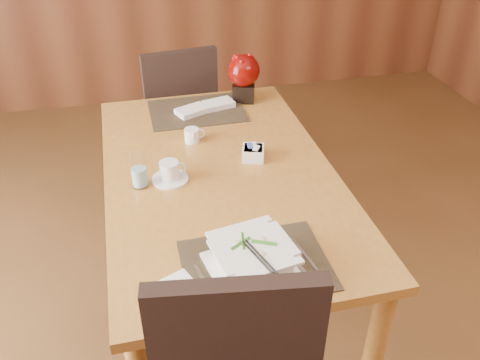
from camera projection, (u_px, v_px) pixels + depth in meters
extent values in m
cube|color=#B27731|center=(220.00, 176.00, 2.03)|extent=(0.90, 1.50, 0.04)
cylinder|color=#B27731|center=(124.00, 174.00, 2.72)|extent=(0.07, 0.07, 0.71)
cylinder|color=#B27731|center=(373.00, 358.00, 1.76)|extent=(0.07, 0.07, 0.71)
cylinder|color=#B27731|center=(264.00, 157.00, 2.87)|extent=(0.07, 0.07, 0.71)
cube|color=black|center=(256.00, 265.00, 1.57)|extent=(0.45, 0.33, 0.01)
cube|color=black|center=(197.00, 111.00, 2.46)|extent=(0.45, 0.33, 0.01)
cube|color=white|center=(253.00, 270.00, 1.55)|extent=(0.29, 0.29, 0.01)
cube|color=white|center=(253.00, 259.00, 1.52)|extent=(0.21, 0.21, 0.09)
cylinder|color=tan|center=(253.00, 258.00, 1.52)|extent=(0.17, 0.17, 0.07)
cylinder|color=white|center=(170.00, 179.00, 1.97)|extent=(0.14, 0.14, 0.01)
cylinder|color=white|center=(169.00, 170.00, 1.94)|extent=(0.08, 0.08, 0.07)
cylinder|color=black|center=(169.00, 163.00, 1.93)|extent=(0.07, 0.07, 0.01)
cylinder|color=silver|center=(139.00, 170.00, 1.90)|extent=(0.07, 0.07, 0.14)
cube|color=white|center=(253.00, 153.00, 2.09)|extent=(0.11, 0.11, 0.05)
cube|color=black|center=(243.00, 92.00, 2.55)|extent=(0.13, 0.13, 0.09)
sphere|color=#760804|center=(244.00, 71.00, 2.48)|extent=(0.16, 0.16, 0.16)
cube|color=white|center=(176.00, 292.00, 1.48)|extent=(0.18, 0.18, 0.01)
cube|color=black|center=(237.00, 354.00, 1.31)|extent=(0.45, 0.12, 0.51)
cube|color=black|center=(176.00, 119.00, 3.09)|extent=(0.48, 0.48, 0.06)
cube|color=black|center=(181.00, 92.00, 2.79)|extent=(0.41, 0.09, 0.47)
cylinder|color=black|center=(197.00, 134.00, 3.41)|extent=(0.03, 0.03, 0.40)
cylinder|color=black|center=(214.00, 160.00, 3.13)|extent=(0.03, 0.03, 0.40)
cylinder|color=black|center=(145.00, 143.00, 3.31)|extent=(0.03, 0.03, 0.40)
cylinder|color=black|center=(157.00, 171.00, 3.03)|extent=(0.03, 0.03, 0.40)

